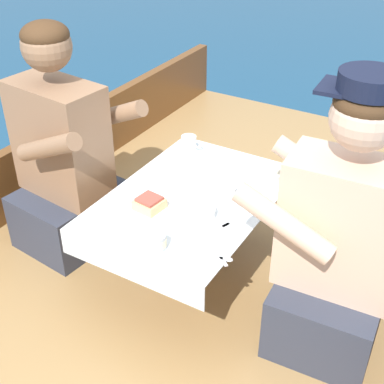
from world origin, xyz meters
The scene contains 18 objects.
ground_plane centered at (0.00, 0.00, 0.00)m, with size 60.00×60.00×0.00m, color navy.
boat_deck centered at (0.00, 0.00, 0.16)m, with size 2.03×3.70×0.32m, color #A87F4C.
gunwale_port centered at (-0.98, 0.00, 0.49)m, with size 0.06×3.70×0.34m, color brown.
cockpit_table centered at (0.00, 0.02, 0.67)m, with size 0.59×0.85×0.39m.
person_port centered at (-0.60, -0.05, 0.72)m, with size 0.55×0.49×1.00m.
person_starboard centered at (0.60, -0.03, 0.73)m, with size 0.54×0.46×1.02m.
plate_sandwich centered at (-0.09, -0.15, 0.71)m, with size 0.17×0.17×0.01m.
plate_bread centered at (-0.09, 0.06, 0.71)m, with size 0.20×0.20×0.01m.
sandwich centered at (-0.09, -0.15, 0.74)m, with size 0.11×0.11×0.05m.
bowl_port_near centered at (0.20, 0.29, 0.73)m, with size 0.13×0.13×0.04m.
bowl_starboard_near centered at (0.09, -0.09, 0.73)m, with size 0.13×0.13×0.04m.
coffee_cup_port centered at (-0.21, 0.35, 0.74)m, with size 0.10×0.07×0.06m.
coffee_cup_starboard centered at (0.11, 0.09, 0.74)m, with size 0.10×0.07×0.06m.
tin_can centered at (0.06, -0.32, 0.74)m, with size 0.07×0.07×0.05m.
utensil_knife_port centered at (0.24, -0.23, 0.71)m, with size 0.14×0.12×0.00m.
utensil_knife_starboard centered at (-0.19, -0.20, 0.71)m, with size 0.13×0.13×0.00m.
utensil_fork_port centered at (0.19, -0.14, 0.71)m, with size 0.07×0.17×0.00m.
utensil_spoon_port centered at (0.26, -0.27, 0.71)m, with size 0.17×0.07×0.01m.
Camera 1 is at (0.89, -1.49, 1.85)m, focal length 50.00 mm.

